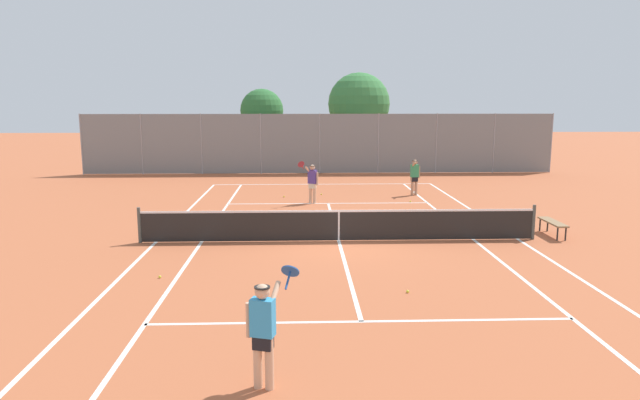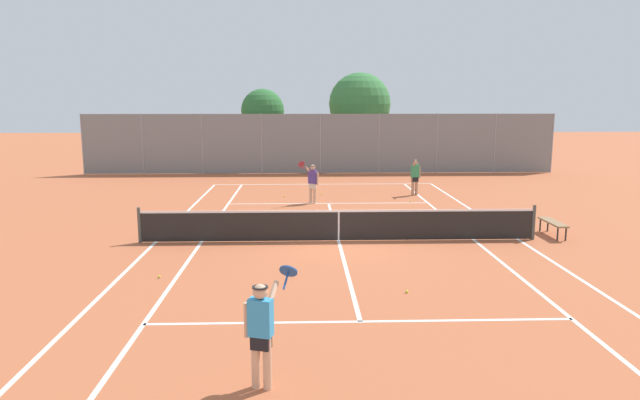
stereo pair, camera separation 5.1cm
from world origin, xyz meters
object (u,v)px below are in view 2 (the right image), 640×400
object	(u,v)px
player_far_right	(415,175)
loose_tennis_ball_1	(411,201)
loose_tennis_ball_0	(284,197)
player_far_left	(313,181)
tree_behind_left	(261,112)
tennis_net	(339,225)
tree_behind_right	(360,105)
courtside_bench	(553,223)
loose_tennis_ball_2	(322,194)
loose_tennis_ball_3	(407,291)
player_near_side	(261,328)
loose_tennis_ball_4	(159,277)

from	to	relation	value
player_far_right	loose_tennis_ball_1	size ratio (longest dim) A/B	24.24
loose_tennis_ball_1	loose_tennis_ball_0	bearing A→B (deg)	165.25
loose_tennis_ball_0	loose_tennis_ball_1	size ratio (longest dim) A/B	1.00
player_far_left	tree_behind_left	world-z (taller)	tree_behind_left
tennis_net	tree_behind_left	world-z (taller)	tree_behind_left
tree_behind_left	tree_behind_right	world-z (taller)	tree_behind_right
tennis_net	tree_behind_right	distance (m)	20.59
tennis_net	courtside_bench	world-z (taller)	tennis_net
tree_behind_right	loose_tennis_ball_2	bearing A→B (deg)	-103.85
loose_tennis_ball_2	loose_tennis_ball_3	world-z (taller)	same
tree_behind_left	player_far_right	bearing A→B (deg)	-54.23
tennis_net	player_far_right	distance (m)	9.26
player_near_side	loose_tennis_ball_3	size ratio (longest dim) A/B	26.88
loose_tennis_ball_3	courtside_bench	bearing A→B (deg)	43.19
player_far_right	loose_tennis_ball_4	bearing A→B (deg)	-125.61
tennis_net	player_far_left	size ratio (longest dim) A/B	6.76
player_far_right	loose_tennis_ball_1	xyz separation A→B (m)	(-0.51, -1.78, -0.88)
tennis_net	loose_tennis_ball_4	world-z (taller)	tennis_net
loose_tennis_ball_0	loose_tennis_ball_1	xyz separation A→B (m)	(5.32, -1.40, 0.00)
player_far_right	loose_tennis_ball_4	xyz separation A→B (m)	(-8.50, -11.86, -0.88)
loose_tennis_ball_3	player_far_right	bearing A→B (deg)	78.12
loose_tennis_ball_4	tree_behind_right	size ratio (longest dim) A/B	0.01
loose_tennis_ball_4	loose_tennis_ball_2	bearing A→B (deg)	70.26
player_near_side	tree_behind_right	world-z (taller)	tree_behind_right
loose_tennis_ball_1	loose_tennis_ball_3	bearing A→B (deg)	-101.21
loose_tennis_ball_3	loose_tennis_ball_4	world-z (taller)	same
tree_behind_left	tree_behind_right	xyz separation A→B (m)	(6.24, 1.30, 0.41)
tennis_net	loose_tennis_ball_1	bearing A→B (deg)	62.31
player_near_side	loose_tennis_ball_0	size ratio (longest dim) A/B	26.88
player_far_left	player_far_right	xyz separation A→B (m)	(4.62, 1.87, -0.02)
loose_tennis_ball_0	tree_behind_left	size ratio (longest dim) A/B	0.01
loose_tennis_ball_1	loose_tennis_ball_3	size ratio (longest dim) A/B	1.00
loose_tennis_ball_1	player_far_right	bearing A→B (deg)	73.91
tennis_net	loose_tennis_ball_4	bearing A→B (deg)	-142.24
player_far_right	tree_behind_left	world-z (taller)	tree_behind_left
player_near_side	loose_tennis_ball_2	xyz separation A→B (m)	(1.51, 17.45, -0.89)
player_near_side	loose_tennis_ball_3	distance (m)	5.12
player_far_right	player_far_left	bearing A→B (deg)	-157.94
loose_tennis_ball_3	loose_tennis_ball_4	size ratio (longest dim) A/B	1.00
loose_tennis_ball_4	courtside_bench	size ratio (longest dim) A/B	0.04
player_near_side	tree_behind_right	bearing A→B (deg)	81.45
player_near_side	player_far_right	xyz separation A→B (m)	(5.67, 17.25, -0.02)
loose_tennis_ball_2	tree_behind_left	world-z (taller)	tree_behind_left
player_far_right	tree_behind_left	bearing A→B (deg)	125.77
loose_tennis_ball_1	loose_tennis_ball_4	size ratio (longest dim) A/B	1.00
player_near_side	courtside_bench	distance (m)	12.60
loose_tennis_ball_0	player_near_side	bearing A→B (deg)	-89.47
player_far_left	loose_tennis_ball_2	xyz separation A→B (m)	(0.46, 2.07, -0.89)
loose_tennis_ball_0	courtside_bench	distance (m)	11.46
loose_tennis_ball_1	loose_tennis_ball_3	distance (m)	11.58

